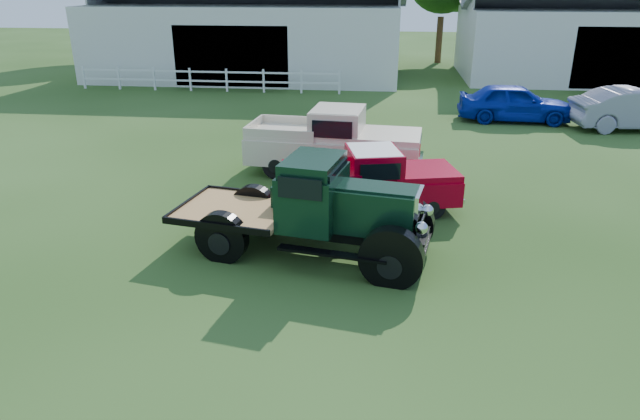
% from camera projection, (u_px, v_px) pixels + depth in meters
% --- Properties ---
extents(ground, '(120.00, 120.00, 0.00)m').
position_uv_depth(ground, '(303.00, 281.00, 11.25)').
color(ground, '#1D3C0E').
extents(shed_left, '(18.80, 10.20, 5.60)m').
position_uv_depth(shed_left, '(251.00, 28.00, 34.91)').
color(shed_left, beige).
rests_on(shed_left, ground).
extents(shed_right, '(16.80, 9.20, 5.20)m').
position_uv_depth(shed_right, '(603.00, 34.00, 33.63)').
color(shed_right, beige).
rests_on(shed_right, ground).
extents(fence_rail, '(14.20, 0.16, 1.20)m').
position_uv_depth(fence_rail, '(208.00, 80.00, 30.31)').
color(fence_rail, white).
rests_on(fence_rail, ground).
extents(vintage_flatbed, '(5.77, 3.10, 2.17)m').
position_uv_depth(vintage_flatbed, '(308.00, 207.00, 12.03)').
color(vintage_flatbed, black).
rests_on(vintage_flatbed, ground).
extents(red_pickup, '(4.83, 2.77, 1.66)m').
position_uv_depth(red_pickup, '(370.00, 180.00, 14.39)').
color(red_pickup, '#A50017').
rests_on(red_pickup, ground).
extents(white_pickup, '(5.53, 2.53, 1.97)m').
position_uv_depth(white_pickup, '(334.00, 142.00, 17.23)').
color(white_pickup, beige).
rests_on(white_pickup, ground).
extents(misc_car_blue, '(4.68, 2.05, 1.57)m').
position_uv_depth(misc_car_blue, '(515.00, 103.00, 23.76)').
color(misc_car_blue, '#061F9A').
rests_on(misc_car_blue, ground).
extents(misc_car_grey, '(5.07, 2.24, 1.62)m').
position_uv_depth(misc_car_grey, '(637.00, 109.00, 22.38)').
color(misc_car_grey, gray).
rests_on(misc_car_grey, ground).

